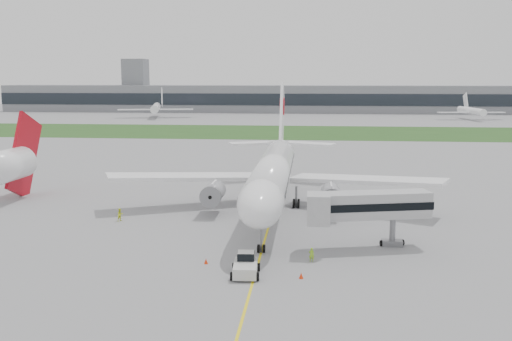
# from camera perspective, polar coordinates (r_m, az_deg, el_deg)

# --- Properties ---
(ground) EXTENTS (600.00, 600.00, 0.00)m
(ground) POSITION_cam_1_polar(r_m,az_deg,el_deg) (76.63, 1.50, -4.82)
(ground) COLOR gray
(ground) RESTS_ON ground
(apron_markings) EXTENTS (70.00, 70.00, 0.04)m
(apron_markings) POSITION_cam_1_polar(r_m,az_deg,el_deg) (71.81, 1.22, -5.80)
(apron_markings) COLOR yellow
(apron_markings) RESTS_ON ground
(grass_strip) EXTENTS (600.00, 50.00, 0.02)m
(grass_strip) POSITION_cam_1_polar(r_m,az_deg,el_deg) (195.08, 3.95, 3.86)
(grass_strip) COLOR #264C1C
(grass_strip) RESTS_ON ground
(terminal_building) EXTENTS (320.00, 22.30, 14.00)m
(terminal_building) POSITION_cam_1_polar(r_m,az_deg,el_deg) (304.25, 4.54, 7.16)
(terminal_building) COLOR gray
(terminal_building) RESTS_ON ground
(control_tower) EXTENTS (12.00, 12.00, 56.00)m
(control_tower) POSITION_cam_1_polar(r_m,az_deg,el_deg) (321.09, -11.83, 5.86)
(control_tower) COLOR gray
(control_tower) RESTS_ON ground
(airliner) EXTENTS (48.13, 53.95, 17.88)m
(airliner) POSITION_cam_1_polar(r_m,az_deg,el_deg) (80.23, 1.75, -0.04)
(airliner) COLOR white
(airliner) RESTS_ON ground
(pushback_tug) EXTENTS (2.90, 4.11, 2.03)m
(pushback_tug) POSITION_cam_1_polar(r_m,az_deg,el_deg) (55.39, -1.05, -9.45)
(pushback_tug) COLOR silver
(pushback_tug) RESTS_ON ground
(jet_bridge) EXTENTS (13.79, 6.95, 6.50)m
(jet_bridge) POSITION_cam_1_polar(r_m,az_deg,el_deg) (63.45, 10.70, -3.53)
(jet_bridge) COLOR #B5B4B7
(jet_bridge) RESTS_ON ground
(safety_cone_left) EXTENTS (0.40, 0.40, 0.56)m
(safety_cone_left) POSITION_cam_1_polar(r_m,az_deg,el_deg) (58.81, -5.02, -9.02)
(safety_cone_left) COLOR red
(safety_cone_left) RESTS_ON ground
(safety_cone_right) EXTENTS (0.42, 0.42, 0.58)m
(safety_cone_right) POSITION_cam_1_polar(r_m,az_deg,el_deg) (54.73, 4.54, -10.43)
(safety_cone_right) COLOR red
(safety_cone_right) RESTS_ON ground
(ground_crew_near) EXTENTS (0.58, 0.40, 1.52)m
(ground_crew_near) POSITION_cam_1_polar(r_m,az_deg,el_deg) (59.31, 5.57, -8.38)
(ground_crew_near) COLOR #8AC721
(ground_crew_near) RESTS_ON ground
(ground_crew_far) EXTENTS (1.03, 1.06, 1.72)m
(ground_crew_far) POSITION_cam_1_polar(r_m,az_deg,el_deg) (77.16, -13.42, -4.32)
(ground_crew_far) COLOR #E2F128
(ground_crew_far) RESTS_ON ground
(neighbor_aircraft) EXTENTS (5.40, 17.40, 14.19)m
(neighbor_aircraft) POSITION_cam_1_polar(r_m,az_deg,el_deg) (93.65, -23.66, 0.51)
(neighbor_aircraft) COLOR #AF0A17
(neighbor_aircraft) RESTS_ON ground
(distant_aircraft_left) EXTENTS (39.82, 36.82, 12.99)m
(distant_aircraft_left) POSITION_cam_1_polar(r_m,az_deg,el_deg) (266.58, -9.97, 5.22)
(distant_aircraft_left) COLOR white
(distant_aircraft_left) RESTS_ON ground
(distant_aircraft_right) EXTENTS (31.82, 28.84, 11.09)m
(distant_aircraft_right) POSITION_cam_1_polar(r_m,az_deg,el_deg) (267.11, 20.68, 4.77)
(distant_aircraft_right) COLOR white
(distant_aircraft_right) RESTS_ON ground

